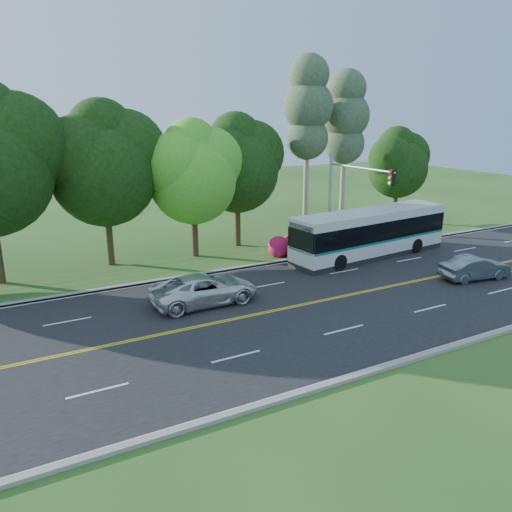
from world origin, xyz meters
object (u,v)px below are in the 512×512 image
traffic_signal (348,192)px  sedan (475,268)px  suv (204,289)px  transit_bus (370,234)px

traffic_signal → sedan: size_ratio=1.65×
traffic_signal → suv: (-11.30, -2.79, -3.87)m
sedan → suv: (-15.69, 3.98, 0.08)m
traffic_signal → suv: 12.27m
traffic_signal → sedan: 8.99m
sedan → suv: bearing=85.1°
sedan → suv: size_ratio=0.76×
transit_bus → suv: 13.76m
traffic_signal → sedan: traffic_signal is taller
transit_bus → suv: (-13.45, -2.83, -0.81)m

